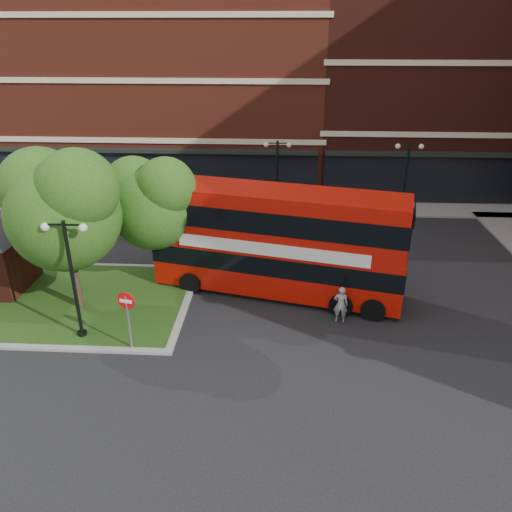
# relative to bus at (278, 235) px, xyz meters

# --- Properties ---
(ground) EXTENTS (120.00, 120.00, 0.00)m
(ground) POSITION_rel_bus_xyz_m (-2.20, -4.54, -2.83)
(ground) COLOR black
(ground) RESTS_ON ground
(pavement_far) EXTENTS (44.00, 3.00, 0.12)m
(pavement_far) POSITION_rel_bus_xyz_m (-2.20, 11.96, -2.77)
(pavement_far) COLOR slate
(pavement_far) RESTS_ON ground
(terrace_far_left) EXTENTS (26.00, 12.00, 14.00)m
(terrace_far_left) POSITION_rel_bus_xyz_m (-10.20, 19.46, 4.17)
(terrace_far_left) COLOR maroon
(terrace_far_left) RESTS_ON ground
(terrace_far_right) EXTENTS (18.00, 12.00, 16.00)m
(terrace_far_right) POSITION_rel_bus_xyz_m (11.80, 19.46, 5.17)
(terrace_far_right) COLOR #471911
(terrace_far_right) RESTS_ON ground
(traffic_island) EXTENTS (12.60, 7.60, 0.15)m
(traffic_island) POSITION_rel_bus_xyz_m (-10.20, -1.54, -2.76)
(traffic_island) COLOR gray
(traffic_island) RESTS_ON ground
(tree_island_west) EXTENTS (5.40, 4.71, 7.21)m
(tree_island_west) POSITION_rel_bus_xyz_m (-8.80, -1.96, 1.96)
(tree_island_west) COLOR #2D2116
(tree_island_west) RESTS_ON ground
(tree_island_east) EXTENTS (4.46, 3.90, 6.29)m
(tree_island_east) POSITION_rel_bus_xyz_m (-5.78, 0.53, 1.41)
(tree_island_east) COLOR #2D2116
(tree_island_east) RESTS_ON ground
(lamp_island) EXTENTS (1.72, 0.36, 5.00)m
(lamp_island) POSITION_rel_bus_xyz_m (-7.70, -4.34, -0.00)
(lamp_island) COLOR black
(lamp_island) RESTS_ON ground
(lamp_far_left) EXTENTS (1.72, 0.36, 5.00)m
(lamp_far_left) POSITION_rel_bus_xyz_m (-0.20, 9.96, -0.00)
(lamp_far_left) COLOR black
(lamp_far_left) RESTS_ON ground
(lamp_far_right) EXTENTS (1.72, 0.36, 5.00)m
(lamp_far_right) POSITION_rel_bus_xyz_m (7.80, 9.96, -0.00)
(lamp_far_right) COLOR black
(lamp_far_right) RESTS_ON ground
(bus) EXTENTS (11.59, 5.18, 4.32)m
(bus) POSITION_rel_bus_xyz_m (0.00, 0.00, 0.00)
(bus) COLOR #B31007
(bus) RESTS_ON ground
(woman) EXTENTS (0.65, 0.47, 1.64)m
(woman) POSITION_rel_bus_xyz_m (2.69, -2.54, -2.01)
(woman) COLOR gray
(woman) RESTS_ON ground
(car_silver) EXTENTS (4.15, 1.82, 1.39)m
(car_silver) POSITION_rel_bus_xyz_m (-7.69, 11.46, -2.14)
(car_silver) COLOR #ADB1B5
(car_silver) RESTS_ON ground
(car_white) EXTENTS (3.97, 1.74, 1.27)m
(car_white) POSITION_rel_bus_xyz_m (2.00, 10.62, -2.20)
(car_white) COLOR white
(car_white) RESTS_ON ground
(no_entry_sign) EXTENTS (0.69, 0.20, 2.52)m
(no_entry_sign) POSITION_rel_bus_xyz_m (-5.50, -5.04, -1.04)
(no_entry_sign) COLOR slate
(no_entry_sign) RESTS_ON ground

